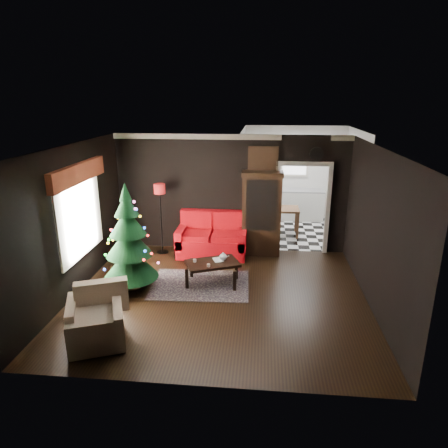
# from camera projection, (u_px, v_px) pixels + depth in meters

# --- Properties ---
(floor) EXTENTS (5.50, 5.50, 0.00)m
(floor) POSITION_uv_depth(u_px,v_px,m) (219.00, 296.00, 7.62)
(floor) COLOR black
(floor) RESTS_ON ground
(ceiling) EXTENTS (5.50, 5.50, 0.00)m
(ceiling) POSITION_uv_depth(u_px,v_px,m) (219.00, 147.00, 6.77)
(ceiling) COLOR white
(ceiling) RESTS_ON ground
(wall_back) EXTENTS (5.50, 0.00, 5.50)m
(wall_back) POSITION_uv_depth(u_px,v_px,m) (231.00, 194.00, 9.56)
(wall_back) COLOR black
(wall_back) RESTS_ON ground
(wall_front) EXTENTS (5.50, 0.00, 5.50)m
(wall_front) POSITION_uv_depth(u_px,v_px,m) (196.00, 290.00, 4.83)
(wall_front) COLOR black
(wall_front) RESTS_ON ground
(wall_left) EXTENTS (0.00, 5.50, 5.50)m
(wall_left) POSITION_uv_depth(u_px,v_px,m) (72.00, 221.00, 7.45)
(wall_left) COLOR black
(wall_left) RESTS_ON ground
(wall_right) EXTENTS (0.00, 5.50, 5.50)m
(wall_right) POSITION_uv_depth(u_px,v_px,m) (377.00, 231.00, 6.94)
(wall_right) COLOR black
(wall_right) RESTS_ON ground
(doorway) EXTENTS (1.10, 0.10, 2.10)m
(doorway) POSITION_uv_depth(u_px,v_px,m) (302.00, 210.00, 9.51)
(doorway) COLOR silver
(doorway) RESTS_ON ground
(left_window) EXTENTS (0.05, 1.60, 1.40)m
(left_window) POSITION_uv_depth(u_px,v_px,m) (79.00, 216.00, 7.62)
(left_window) COLOR white
(left_window) RESTS_ON wall_left
(valance) EXTENTS (0.12, 2.10, 0.35)m
(valance) POSITION_uv_depth(u_px,v_px,m) (78.00, 173.00, 7.37)
(valance) COLOR maroon
(valance) RESTS_ON wall_left
(kitchen_floor) EXTENTS (3.00, 3.00, 0.00)m
(kitchen_floor) POSITION_uv_depth(u_px,v_px,m) (295.00, 231.00, 11.25)
(kitchen_floor) COLOR white
(kitchen_floor) RESTS_ON ground
(kitchen_window) EXTENTS (0.70, 0.06, 0.70)m
(kitchen_window) POSITION_uv_depth(u_px,v_px,m) (295.00, 163.00, 12.11)
(kitchen_window) COLOR white
(kitchen_window) RESTS_ON ground
(rug) EXTENTS (1.99, 1.49, 0.01)m
(rug) POSITION_uv_depth(u_px,v_px,m) (200.00, 285.00, 8.06)
(rug) COLOR #5E3E4F
(rug) RESTS_ON ground
(loveseat) EXTENTS (1.70, 0.90, 1.00)m
(loveseat) POSITION_uv_depth(u_px,v_px,m) (212.00, 235.00, 9.45)
(loveseat) COLOR maroon
(loveseat) RESTS_ON ground
(curio_cabinet) EXTENTS (0.90, 0.45, 1.90)m
(curio_cabinet) POSITION_uv_depth(u_px,v_px,m) (261.00, 215.00, 9.41)
(curio_cabinet) COLOR black
(curio_cabinet) RESTS_ON ground
(floor_lamp) EXTENTS (0.37, 0.37, 1.72)m
(floor_lamp) POSITION_uv_depth(u_px,v_px,m) (161.00, 219.00, 9.52)
(floor_lamp) COLOR black
(floor_lamp) RESTS_ON ground
(christmas_tree) EXTENTS (1.25, 1.25, 2.01)m
(christmas_tree) POSITION_uv_depth(u_px,v_px,m) (129.00, 239.00, 7.58)
(christmas_tree) COLOR black
(christmas_tree) RESTS_ON ground
(armchair) EXTENTS (1.11, 1.11, 0.87)m
(armchair) POSITION_uv_depth(u_px,v_px,m) (95.00, 317.00, 6.02)
(armchair) COLOR #C9B588
(armchair) RESTS_ON ground
(coffee_table) EXTENTS (1.18, 0.97, 0.46)m
(coffee_table) POSITION_uv_depth(u_px,v_px,m) (212.00, 273.00, 8.05)
(coffee_table) COLOR black
(coffee_table) RESTS_ON rug
(teapot) EXTENTS (0.20, 0.20, 0.16)m
(teapot) POSITION_uv_depth(u_px,v_px,m) (223.00, 257.00, 8.04)
(teapot) COLOR white
(teapot) RESTS_ON coffee_table
(cup_a) EXTENTS (0.07, 0.07, 0.06)m
(cup_a) POSITION_uv_depth(u_px,v_px,m) (195.00, 261.00, 7.98)
(cup_a) COLOR white
(cup_a) RESTS_ON coffee_table
(cup_b) EXTENTS (0.07, 0.07, 0.06)m
(cup_b) POSITION_uv_depth(u_px,v_px,m) (209.00, 265.00, 7.76)
(cup_b) COLOR white
(cup_b) RESTS_ON coffee_table
(book) EXTENTS (0.18, 0.09, 0.25)m
(book) POSITION_uv_depth(u_px,v_px,m) (214.00, 255.00, 8.00)
(book) COLOR tan
(book) RESTS_ON coffee_table
(wall_clock) EXTENTS (0.32, 0.32, 0.06)m
(wall_clock) POSITION_uv_depth(u_px,v_px,m) (317.00, 154.00, 9.04)
(wall_clock) COLOR white
(wall_clock) RESTS_ON wall_back
(painting) EXTENTS (0.62, 0.05, 0.52)m
(painting) POSITION_uv_depth(u_px,v_px,m) (263.00, 159.00, 9.19)
(painting) COLOR #BB834C
(painting) RESTS_ON wall_back
(kitchen_counter) EXTENTS (1.80, 0.60, 0.90)m
(kitchen_counter) POSITION_uv_depth(u_px,v_px,m) (293.00, 205.00, 12.25)
(kitchen_counter) COLOR silver
(kitchen_counter) RESTS_ON ground
(kitchen_table) EXTENTS (0.70, 0.70, 0.75)m
(kitchen_table) POSITION_uv_depth(u_px,v_px,m) (285.00, 221.00, 10.88)
(kitchen_table) COLOR brown
(kitchen_table) RESTS_ON ground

